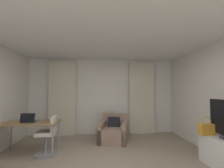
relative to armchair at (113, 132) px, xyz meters
The scene contains 9 objects.
wall_window 1.39m from the armchair, 108.02° to the left, with size 5.12×0.06×2.60m.
ceiling 3.20m from the armchair, 97.69° to the right, with size 5.12×6.12×0.06m, color white.
curtain_left_panel 2.08m from the armchair, 155.49° to the left, with size 0.90×0.06×2.50m.
curtain_right_panel 1.65m from the armchair, 34.95° to the left, with size 0.90×0.06×2.50m.
armchair is the anchor object (origin of this frame).
desk 2.22m from the armchair, 159.02° to the right, with size 1.26×0.66×0.75m.
desk_chair 1.84m from the armchair, 151.96° to the right, with size 0.48×0.48×0.88m.
laptop 2.28m from the armchair, 158.26° to the right, with size 0.32×0.25×0.22m.
handbag_primary 2.43m from the armchair, 41.80° to the right, with size 0.30×0.14×0.37m.
Camera 1 is at (-0.18, -2.54, 1.46)m, focal length 25.19 mm.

